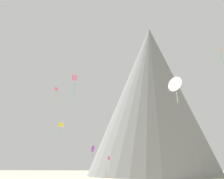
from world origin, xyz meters
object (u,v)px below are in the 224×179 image
rock_massif (150,103)px  kite_rainbow_mid (56,91)px  kite_orange_high (222,54)px  kite_violet_low (93,149)px  kite_white_mid (175,84)px  kite_magenta_low (109,161)px  kite_pink_mid (74,80)px  kite_yellow_low (61,125)px

rock_massif → kite_rainbow_mid: rock_massif is taller
kite_orange_high → kite_violet_low: kite_orange_high is taller
kite_violet_low → kite_white_mid: bearing=-130.3°
rock_massif → kite_violet_low: bearing=-107.0°
kite_magenta_low → kite_violet_low: bearing=103.5°
kite_magenta_low → kite_violet_low: 5.20m
kite_magenta_low → kite_white_mid: size_ratio=1.01×
kite_magenta_low → kite_violet_low: size_ratio=1.27×
kite_pink_mid → kite_white_mid: size_ratio=0.97×
kite_violet_low → kite_pink_mid: bearing=-159.3°
rock_massif → kite_magenta_low: size_ratio=18.12×
kite_magenta_low → kite_white_mid: kite_white_mid is taller
kite_orange_high → kite_white_mid: bearing=45.5°
kite_white_mid → kite_yellow_low: size_ratio=1.77×
kite_rainbow_mid → kite_yellow_low: bearing=-59.8°
kite_orange_high → kite_violet_low: 39.80m
rock_massif → kite_rainbow_mid: size_ratio=19.05×
kite_rainbow_mid → kite_pink_mid: kite_rainbow_mid is taller
rock_massif → kite_violet_low: rock_massif is taller
kite_orange_high → rock_massif: bearing=-88.7°
rock_massif → kite_white_mid: size_ratio=18.29×
kite_magenta_low → kite_yellow_low: kite_yellow_low is taller
kite_yellow_low → kite_orange_high: 42.72m
kite_white_mid → kite_violet_low: bearing=-19.6°
kite_pink_mid → kite_magenta_low: 32.60m
kite_pink_mid → kite_orange_high: 41.19m
rock_massif → kite_violet_low: 61.33m
rock_massif → kite_orange_high: bearing=-75.1°
rock_massif → kite_pink_mid: bearing=-101.0°
kite_pink_mid → kite_violet_low: size_ratio=1.22×
kite_pink_mid → kite_violet_low: 29.39m
kite_orange_high → kite_pink_mid: bearing=22.5°
kite_magenta_low → kite_violet_low: (-3.69, -2.09, 3.02)m
kite_yellow_low → kite_violet_low: size_ratio=0.71×
kite_orange_high → kite_yellow_low: bearing=-6.6°
rock_massif → kite_orange_high: size_ratio=16.99×
kite_pink_mid → kite_orange_high: bearing=59.1°
kite_magenta_low → kite_pink_mid: bearing=158.1°
kite_pink_mid → kite_magenta_low: size_ratio=0.96×
kite_white_mid → kite_pink_mid: bearing=33.1°
kite_rainbow_mid → kite_orange_high: (42.65, -4.32, 7.31)m
kite_white_mid → kite_orange_high: 32.49m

